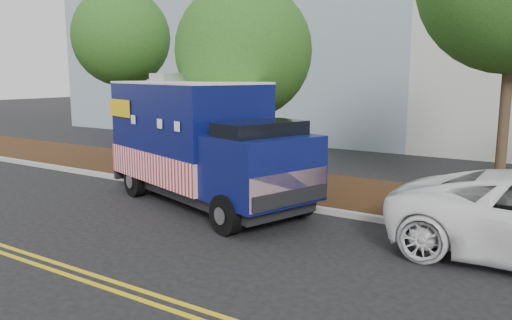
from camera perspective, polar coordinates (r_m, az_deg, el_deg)
The scene contains 9 objects.
ground at distance 13.35m, azimuth -6.86°, elevation -5.50°, with size 120.00×120.00×0.00m, color black.
curb at distance 14.40m, azimuth -3.30°, elevation -4.01°, with size 120.00×0.18×0.15m, color #9E9E99.
mulch_strip at distance 16.10m, azimuth 1.11°, elevation -2.52°, with size 120.00×4.00×0.15m, color #311D0D.
centerline_near at distance 10.50m, azimuth -22.83°, elevation -10.46°, with size 120.00×0.10×0.01m, color gold.
centerline_far at distance 10.37m, azimuth -23.99°, elevation -10.79°, with size 120.00×0.10×0.01m, color gold.
tree_a at distance 19.92m, azimuth -15.15°, elevation 13.34°, with size 3.65×3.65×6.70m.
tree_b at distance 15.32m, azimuth -1.44°, elevation 12.32°, with size 4.11×4.11×6.25m.
sign_post at distance 15.90m, azimuth -10.39°, elevation 1.29°, with size 0.06×0.06×2.40m, color #473828.
food_truck at distance 13.66m, azimuth -6.42°, elevation 1.71°, with size 7.10×4.38×3.53m.
Camera 1 is at (8.28, -9.88, 3.50)m, focal length 35.00 mm.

